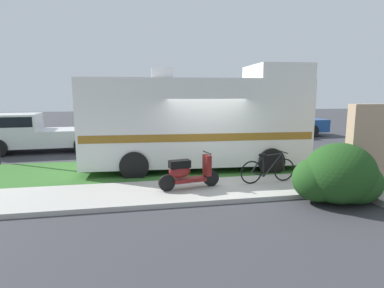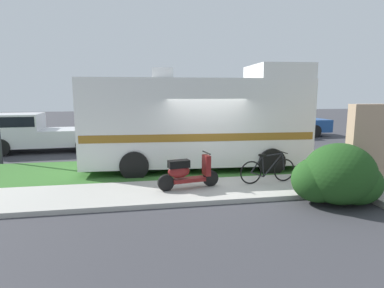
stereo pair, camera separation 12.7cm
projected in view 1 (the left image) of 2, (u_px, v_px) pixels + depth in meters
ground_plane at (209, 180)px, 9.78m from camera, size 80.00×80.00×0.00m
sidewalk at (219, 189)px, 8.60m from camera, size 24.00×2.00×0.12m
grass_strip at (199, 168)px, 11.22m from camera, size 24.00×3.40×0.08m
motorhome_rv at (198, 120)px, 10.92m from camera, size 7.70×2.80×3.64m
scooter at (187, 172)px, 8.41m from camera, size 1.71×0.60×0.97m
bicycle at (268, 170)px, 9.03m from camera, size 1.72×0.52×0.89m
pickup_truck_near at (32, 131)px, 14.32m from camera, size 5.76×2.38×1.76m
pickup_truck_far at (271, 121)px, 19.58m from camera, size 5.74×2.28×1.74m
bush_by_porch at (338, 176)px, 7.53m from camera, size 2.07×1.55×1.46m
bottle_green at (384, 174)px, 9.58m from camera, size 0.08×0.08×0.26m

